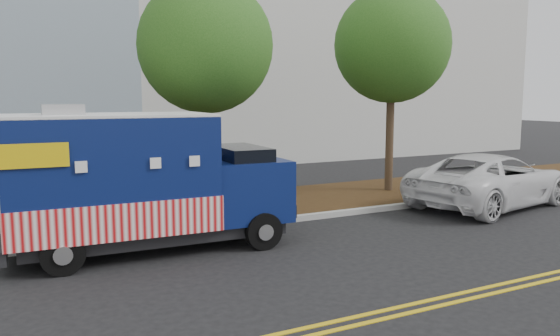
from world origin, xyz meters
TOP-DOWN VIEW (x-y plane):
  - ground at (0.00, 0.00)m, footprint 120.00×120.00m
  - curb at (0.00, 1.40)m, footprint 120.00×0.18m
  - mulch_strip at (0.00, 3.50)m, footprint 120.00×4.00m
  - centerline_near at (0.00, -4.45)m, footprint 120.00×0.10m
  - tree_b at (1.78, 3.52)m, footprint 3.66×3.66m
  - tree_c at (8.07, 3.46)m, footprint 3.72×3.72m
  - sign_post at (-3.25, 1.68)m, footprint 0.06×0.06m
  - food_truck at (-0.85, 0.51)m, footprint 5.95×2.44m
  - white_car at (9.48, 0.48)m, footprint 6.05×3.64m

SIDE VIEW (x-z plane):
  - ground at x=0.00m, z-range 0.00..0.00m
  - centerline_near at x=0.00m, z-range 0.00..0.01m
  - curb at x=0.00m, z-range 0.00..0.15m
  - mulch_strip at x=0.00m, z-range 0.00..0.15m
  - white_car at x=9.48m, z-range 0.00..1.57m
  - sign_post at x=-3.25m, z-range 0.00..2.40m
  - food_truck at x=-0.85m, z-range -0.15..2.95m
  - tree_b at x=1.78m, z-range 1.37..7.79m
  - tree_c at x=8.07m, z-range 1.49..8.22m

